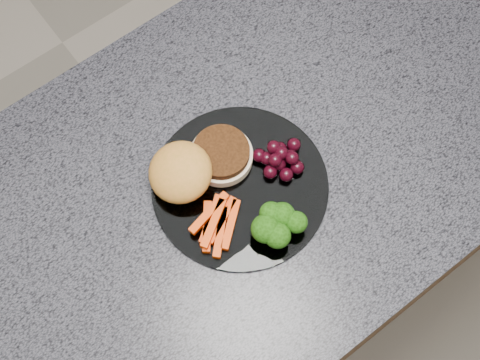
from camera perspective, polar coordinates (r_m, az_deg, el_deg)
name	(u,v)px	position (r m, az deg, el deg)	size (l,w,h in m)	color
island_cabinet	(257,242)	(1.44, 1.47, -5.32)	(1.20, 0.60, 0.86)	#51311C
countertop	(264,157)	(1.02, 2.07, 2.00)	(1.20, 0.60, 0.04)	#44434C
plate	(240,186)	(0.98, 0.00, -0.51)	(0.26, 0.26, 0.01)	white
burger	(195,167)	(0.96, -3.83, 1.11)	(0.17, 0.10, 0.05)	beige
carrot_sticks	(216,223)	(0.95, -2.05, -3.67)	(0.09, 0.08, 0.02)	#F43F04
broccoli	(276,224)	(0.93, 3.13, -3.80)	(0.08, 0.07, 0.05)	#588430
grape_bunch	(280,158)	(0.98, 3.47, 1.85)	(0.08, 0.07, 0.04)	black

